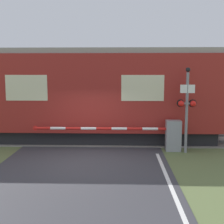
# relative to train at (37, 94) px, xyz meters

# --- Properties ---
(ground_plane) EXTENTS (80.00, 80.00, 0.00)m
(ground_plane) POSITION_rel_train_xyz_m (2.69, -3.60, -2.14)
(ground_plane) COLOR #5B6B3D
(track_bed) EXTENTS (36.00, 3.20, 0.13)m
(track_bed) POSITION_rel_train_xyz_m (2.69, 0.00, -2.11)
(track_bed) COLOR gray
(track_bed) RESTS_ON ground_plane
(train) EXTENTS (17.60, 3.16, 4.18)m
(train) POSITION_rel_train_xyz_m (0.00, 0.00, 0.00)
(train) COLOR black
(train) RESTS_ON ground_plane
(crossing_barrier) EXTENTS (6.03, 0.44, 1.25)m
(crossing_barrier) POSITION_rel_train_xyz_m (5.59, -2.02, -1.47)
(crossing_barrier) COLOR gray
(crossing_barrier) RESTS_ON ground_plane
(signal_post) EXTENTS (0.77, 0.26, 3.36)m
(signal_post) POSITION_rel_train_xyz_m (6.53, -2.30, -0.22)
(signal_post) COLOR gray
(signal_post) RESTS_ON ground_plane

